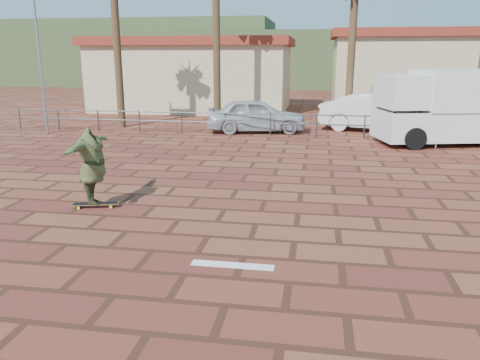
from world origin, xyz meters
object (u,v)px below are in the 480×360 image
(car_silver, at_px, (256,115))
(longboard, at_px, (95,204))
(car_white, at_px, (377,113))
(campervan, at_px, (452,105))
(skateboarder, at_px, (92,166))

(car_silver, bearing_deg, longboard, 159.38)
(car_white, bearing_deg, campervan, -125.56)
(skateboarder, height_order, car_silver, skateboarder)
(longboard, height_order, car_white, car_white)
(skateboarder, bearing_deg, car_white, -35.50)
(campervan, xyz_separation_m, car_white, (-2.49, 2.87, -0.67))
(skateboarder, distance_m, campervan, 14.27)
(campervan, height_order, car_white, campervan)
(car_silver, xyz_separation_m, car_white, (5.48, 1.17, 0.09))
(car_silver, bearing_deg, car_white, -87.75)
(longboard, height_order, car_silver, car_silver)
(longboard, relative_size, skateboarder, 0.50)
(longboard, relative_size, campervan, 0.18)
(skateboarder, distance_m, car_white, 14.98)
(campervan, distance_m, car_silver, 8.19)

